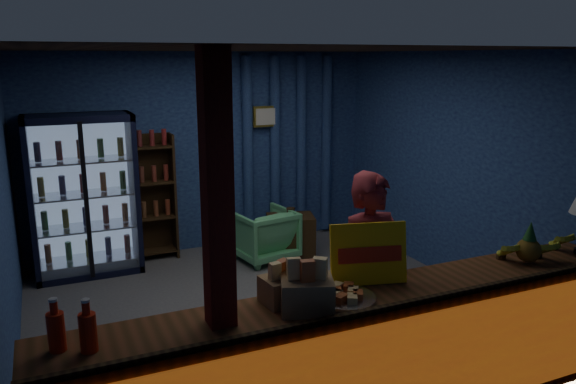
# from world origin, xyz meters

# --- Properties ---
(ground) EXTENTS (4.60, 4.60, 0.00)m
(ground) POSITION_xyz_m (0.00, 0.00, 0.00)
(ground) COLOR #515154
(ground) RESTS_ON ground
(room_walls) EXTENTS (4.60, 4.60, 4.60)m
(room_walls) POSITION_xyz_m (0.00, 0.00, 1.57)
(room_walls) COLOR navy
(room_walls) RESTS_ON ground
(counter) EXTENTS (4.40, 0.57, 0.99)m
(counter) POSITION_xyz_m (0.00, -1.91, 0.48)
(counter) COLOR brown
(counter) RESTS_ON ground
(support_post) EXTENTS (0.16, 0.16, 2.60)m
(support_post) POSITION_xyz_m (-1.05, -1.90, 1.30)
(support_post) COLOR maroon
(support_post) RESTS_ON ground
(beverage_cooler) EXTENTS (1.20, 0.62, 1.90)m
(beverage_cooler) POSITION_xyz_m (-1.55, 1.92, 0.93)
(beverage_cooler) COLOR black
(beverage_cooler) RESTS_ON ground
(bottle_shelf) EXTENTS (0.50, 0.28, 1.60)m
(bottle_shelf) POSITION_xyz_m (-0.70, 2.06, 0.79)
(bottle_shelf) COLOR #3B2913
(bottle_shelf) RESTS_ON ground
(curtain_folds) EXTENTS (1.74, 0.14, 2.50)m
(curtain_folds) POSITION_xyz_m (1.00, 2.14, 1.30)
(curtain_folds) COLOR navy
(curtain_folds) RESTS_ON room_walls
(framed_picture) EXTENTS (0.36, 0.04, 0.28)m
(framed_picture) POSITION_xyz_m (0.85, 2.10, 1.75)
(framed_picture) COLOR gold
(framed_picture) RESTS_ON room_walls
(shopkeeper) EXTENTS (0.65, 0.46, 1.69)m
(shopkeeper) POSITION_xyz_m (0.32, -1.43, 0.84)
(shopkeeper) COLOR maroon
(shopkeeper) RESTS_ON ground
(green_chair) EXTENTS (0.81, 0.83, 0.66)m
(green_chair) POSITION_xyz_m (0.53, 1.41, 0.33)
(green_chair) COLOR #60C079
(green_chair) RESTS_ON ground
(side_table) EXTENTS (0.69, 0.58, 0.65)m
(side_table) POSITION_xyz_m (0.90, 1.39, 0.27)
(side_table) COLOR #3B2913
(side_table) RESTS_ON ground
(yellow_sign) EXTENTS (0.56, 0.24, 0.44)m
(yellow_sign) POSITION_xyz_m (0.10, -1.73, 1.17)
(yellow_sign) COLOR yellow
(yellow_sign) RESTS_ON counter
(soda_bottles) EXTENTS (0.25, 0.18, 0.31)m
(soda_bottles) POSITION_xyz_m (-1.90, -1.89, 1.08)
(soda_bottles) COLOR red
(soda_bottles) RESTS_ON counter
(snack_box_left) EXTENTS (0.41, 0.37, 0.35)m
(snack_box_left) POSITION_xyz_m (-0.49, -1.95, 1.07)
(snack_box_left) COLOR #A57E4F
(snack_box_left) RESTS_ON counter
(snack_box_centre) EXTENTS (0.30, 0.26, 0.29)m
(snack_box_centre) POSITION_xyz_m (-0.58, -1.78, 1.05)
(snack_box_centre) COLOR #A57E4F
(snack_box_centre) RESTS_ON counter
(pastry_tray) EXTENTS (0.43, 0.43, 0.07)m
(pastry_tray) POSITION_xyz_m (-0.19, -1.91, 0.97)
(pastry_tray) COLOR silver
(pastry_tray) RESTS_ON counter
(banana_bunches) EXTENTS (0.83, 0.31, 0.18)m
(banana_bunches) POSITION_xyz_m (1.63, -1.82, 1.04)
(banana_bunches) COLOR yellow
(banana_bunches) RESTS_ON counter
(pineapple) EXTENTS (0.19, 0.19, 0.33)m
(pineapple) POSITION_xyz_m (1.47, -1.90, 1.09)
(pineapple) COLOR #97631B
(pineapple) RESTS_ON counter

